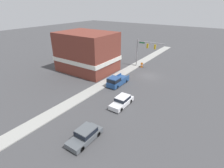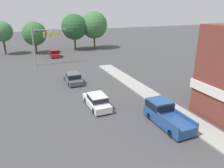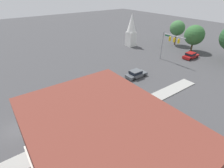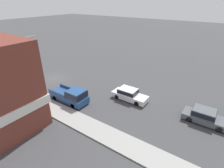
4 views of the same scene
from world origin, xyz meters
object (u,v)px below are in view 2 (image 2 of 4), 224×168
object	(u,v)px
car_second_ahead	(73,78)
pickup_truck_parked	(165,114)
car_lead	(97,101)
car_distant	(54,53)

from	to	relation	value
car_second_ahead	pickup_truck_parked	size ratio (longest dim) A/B	0.86
car_lead	car_distant	world-z (taller)	car_distant
car_lead	pickup_truck_parked	size ratio (longest dim) A/B	0.89
car_lead	pickup_truck_parked	distance (m)	7.38
car_lead	pickup_truck_parked	bearing A→B (deg)	-50.11
car_distant	pickup_truck_parked	bearing A→B (deg)	-81.76
car_distant	pickup_truck_parked	distance (m)	33.85
car_lead	pickup_truck_parked	xyz separation A→B (m)	(4.73, -5.66, 0.16)
car_lead	car_second_ahead	distance (m)	9.01
car_second_ahead	pickup_truck_parked	world-z (taller)	pickup_truck_parked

